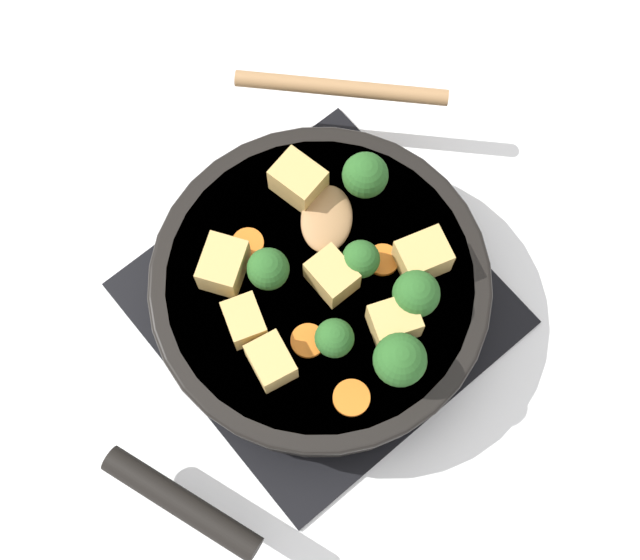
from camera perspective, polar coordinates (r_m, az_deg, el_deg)
name	(u,v)px	position (r m, az deg, el deg)	size (l,w,h in m)	color
ground_plane	(320,304)	(0.89, 0.00, -1.54)	(2.40, 2.40, 0.00)	white
front_burner_grate	(320,300)	(0.88, 0.00, -1.31)	(0.31, 0.31, 0.03)	black
skillet_pan	(319,289)	(0.83, -0.08, -0.59)	(0.32, 0.41, 0.05)	black
wooden_spoon	(335,147)	(0.86, 0.95, 8.53)	(0.22, 0.22, 0.02)	#A87A4C
tofu_cube_center_large	(332,276)	(0.80, 0.76, 0.26)	(0.04, 0.03, 0.03)	tan
tofu_cube_near_handle	(423,256)	(0.81, 6.58, 1.51)	(0.04, 0.04, 0.04)	tan
tofu_cube_east_chunk	(244,321)	(0.79, -4.86, -2.63)	(0.04, 0.03, 0.03)	tan
tofu_cube_west_chunk	(394,321)	(0.79, 4.77, -2.63)	(0.04, 0.03, 0.03)	tan
tofu_cube_back_piece	(271,362)	(0.78, -3.15, -5.24)	(0.04, 0.03, 0.03)	tan
tofu_cube_front_piece	(298,180)	(0.83, -1.40, 6.39)	(0.04, 0.04, 0.04)	tan
tofu_cube_mid_small	(223,265)	(0.81, -6.20, 0.95)	(0.05, 0.04, 0.04)	tan
broccoli_floret_near_spoon	(416,294)	(0.79, 6.17, -0.89)	(0.04, 0.04, 0.05)	#709956
broccoli_floret_center_top	(365,175)	(0.82, 2.91, 6.70)	(0.04, 0.04, 0.05)	#709956
broccoli_floret_east_rim	(361,259)	(0.80, 2.63, 1.33)	(0.03, 0.03, 0.04)	#709956
broccoli_floret_west_rim	(268,269)	(0.79, -3.34, 0.69)	(0.04, 0.04, 0.05)	#709956
broccoli_floret_north_edge	(402,358)	(0.77, 5.28, -5.00)	(0.05, 0.05, 0.05)	#709956
broccoli_floret_south_cluster	(334,338)	(0.77, 0.93, -3.76)	(0.03, 0.03, 0.04)	#709956
carrot_slice_orange_thin	(248,243)	(0.83, -4.64, 2.36)	(0.03, 0.03, 0.01)	orange
carrot_slice_near_center	(308,341)	(0.80, -0.77, -3.90)	(0.03, 0.03, 0.01)	orange
carrot_slice_edge_slice	(351,398)	(0.79, 2.03, -7.55)	(0.03, 0.03, 0.01)	orange
carrot_slice_under_broccoli	(383,260)	(0.82, 4.05, 1.30)	(0.03, 0.03, 0.01)	orange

